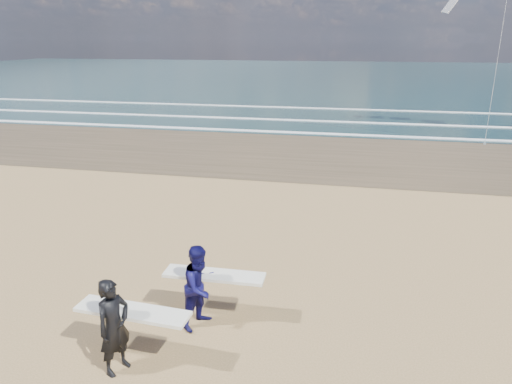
# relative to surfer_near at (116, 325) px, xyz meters

# --- Properties ---
(ocean) EXTENTS (220.00, 100.00, 0.02)m
(ocean) POSITION_rel_surfer_near_xyz_m (19.64, 72.11, -0.94)
(ocean) COLOR #173032
(ocean) RESTS_ON ground
(surfer_near) EXTENTS (2.23, 1.08, 1.87)m
(surfer_near) POSITION_rel_surfer_near_xyz_m (0.00, 0.00, 0.00)
(surfer_near) COLOR black
(surfer_near) RESTS_ON ground
(surfer_far) EXTENTS (2.21, 1.19, 1.85)m
(surfer_far) POSITION_rel_surfer_near_xyz_m (1.06, 1.68, -0.02)
(surfer_far) COLOR #0D0C43
(surfer_far) RESTS_ON ground
(kite_1) EXTENTS (6.56, 4.82, 10.40)m
(kite_1) POSITION_rel_surfer_near_xyz_m (12.34, 24.46, 5.08)
(kite_1) COLOR slate
(kite_1) RESTS_ON ground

